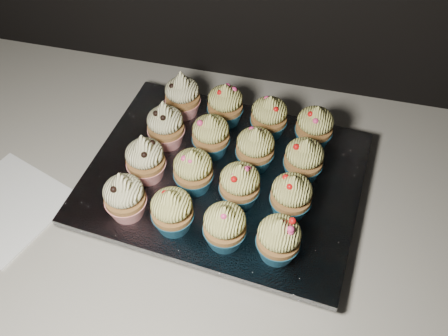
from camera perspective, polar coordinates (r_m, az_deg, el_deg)
name	(u,v)px	position (r m, az deg, el deg)	size (l,w,h in m)	color
cabinet	(316,333)	(1.24, 10.43, -18.05)	(2.40, 0.60, 0.86)	black
worktop	(355,226)	(0.85, 14.69, -6.46)	(2.44, 0.64, 0.04)	beige
napkin	(6,207)	(0.89, -23.64, -4.08)	(0.17, 0.17, 0.00)	white
baking_tray	(224,183)	(0.83, 0.00, -1.72)	(0.40, 0.31, 0.02)	black
foil_lining	(224,177)	(0.82, 0.00, -0.99)	(0.44, 0.34, 0.01)	silver
cupcake_0	(125,196)	(0.75, -11.30, -3.18)	(0.06, 0.06, 0.10)	red
cupcake_1	(172,211)	(0.73, -5.94, -4.88)	(0.06, 0.06, 0.08)	#185271
cupcake_2	(225,226)	(0.71, 0.08, -6.64)	(0.06, 0.06, 0.08)	#185271
cupcake_3	(279,239)	(0.70, 6.26, -8.04)	(0.06, 0.06, 0.08)	#185271
cupcake_4	(145,159)	(0.79, -8.98, 1.03)	(0.06, 0.06, 0.10)	red
cupcake_5	(193,171)	(0.77, -3.54, -0.29)	(0.06, 0.06, 0.08)	#185271
cupcake_6	(240,185)	(0.75, 1.80, -1.91)	(0.06, 0.06, 0.08)	#185271
cupcake_7	(291,196)	(0.75, 7.68, -3.17)	(0.06, 0.06, 0.08)	#185271
cupcake_8	(166,125)	(0.84, -6.69, 4.86)	(0.06, 0.06, 0.10)	red
cupcake_9	(211,135)	(0.82, -1.52, 3.75)	(0.06, 0.06, 0.08)	#185271
cupcake_10	(255,148)	(0.80, 3.58, 2.25)	(0.06, 0.06, 0.08)	#185271
cupcake_11	(304,159)	(0.79, 9.09, 0.97)	(0.06, 0.06, 0.08)	#185271
cupcake_12	(182,96)	(0.89, -4.77, 8.25)	(0.06, 0.06, 0.10)	red
cupcake_13	(225,105)	(0.87, 0.14, 7.22)	(0.06, 0.06, 0.08)	#185271
cupcake_14	(269,117)	(0.85, 5.16, 5.84)	(0.06, 0.06, 0.08)	#185271
cupcake_15	(314,127)	(0.85, 10.29, 4.64)	(0.06, 0.06, 0.08)	#185271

